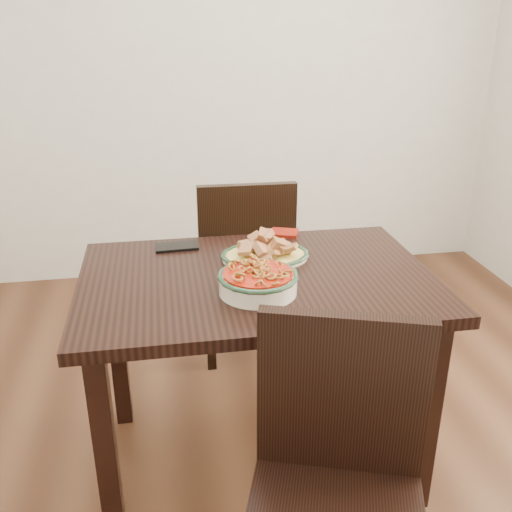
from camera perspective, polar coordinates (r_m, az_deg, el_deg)
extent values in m
plane|color=#3E2213|center=(2.29, 1.09, -18.96)|extent=(3.50, 3.50, 0.00)
cube|color=beige|center=(3.46, -4.45, 18.91)|extent=(3.50, 0.10, 2.60)
cube|color=black|center=(1.87, 0.10, -2.50)|extent=(1.15, 0.76, 0.04)
cube|color=black|center=(1.80, -14.74, -18.62)|extent=(0.06, 0.06, 0.71)
cube|color=black|center=(1.96, 16.77, -15.15)|extent=(0.06, 0.06, 0.71)
cube|color=black|center=(2.30, -13.69, -8.58)|extent=(0.06, 0.06, 0.71)
cube|color=black|center=(2.42, 10.58, -6.61)|extent=(0.06, 0.06, 0.71)
cube|color=black|center=(2.71, -1.40, -1.17)|extent=(0.43, 0.43, 0.04)
cube|color=black|center=(2.98, 1.46, -3.62)|extent=(0.04, 0.04, 0.41)
cube|color=black|center=(2.94, -5.09, -4.06)|extent=(0.04, 0.04, 0.41)
cube|color=black|center=(2.68, 2.75, -6.80)|extent=(0.04, 0.04, 0.41)
cube|color=black|center=(2.64, -4.56, -7.34)|extent=(0.04, 0.04, 0.41)
cube|color=black|center=(2.44, -0.87, 2.20)|extent=(0.42, 0.05, 0.44)
cube|color=black|center=(1.46, 8.61, -13.44)|extent=(0.41, 0.17, 0.44)
ellipsoid|color=beige|center=(1.98, 0.91, -0.04)|extent=(0.30, 0.23, 0.02)
ellipsoid|color=gold|center=(1.98, 0.91, 0.12)|extent=(0.29, 0.22, 0.01)
torus|color=#17321C|center=(1.98, 0.91, 0.17)|extent=(0.24, 0.24, 0.01)
cylinder|color=white|center=(1.73, 0.20, -2.75)|extent=(0.24, 0.24, 0.06)
torus|color=#183521|center=(1.72, 0.20, -1.97)|extent=(0.25, 0.25, 0.02)
cylinder|color=#951606|center=(1.72, 0.20, -1.82)|extent=(0.21, 0.21, 0.01)
cube|color=black|center=(2.10, -7.94, 0.94)|extent=(0.16, 0.09, 0.01)
cube|color=maroon|center=(2.21, 2.85, 2.33)|extent=(0.13, 0.11, 0.01)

